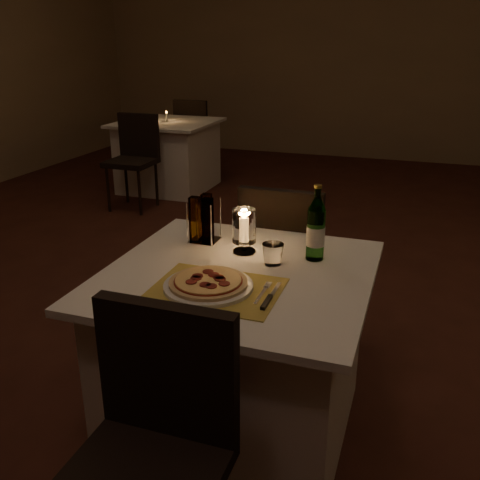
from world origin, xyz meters
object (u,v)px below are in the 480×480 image
(water_bottle, at_px, (316,230))
(plate, at_px, (208,286))
(main_table, at_px, (238,353))
(pizza, at_px, (208,282))
(tumbler, at_px, (273,254))
(neighbor_table_left, at_px, (168,155))
(chair_near, at_px, (154,433))
(hurricane_candle, at_px, (244,227))
(chair_far, at_px, (284,251))

(water_bottle, bearing_deg, plate, -127.26)
(main_table, distance_m, water_bottle, 0.59)
(pizza, bearing_deg, tumbler, 61.50)
(pizza, distance_m, neighbor_table_left, 4.16)
(plate, xyz_separation_m, pizza, (0.00, -0.00, 0.02))
(plate, height_order, pizza, pizza)
(main_table, distance_m, chair_near, 0.74)
(tumbler, bearing_deg, hurricane_candle, 150.98)
(chair_near, xyz_separation_m, tumbler, (0.11, 0.82, 0.23))
(main_table, bearing_deg, neighbor_table_left, 120.20)
(hurricane_candle, bearing_deg, pizza, -91.50)
(chair_far, bearing_deg, hurricane_candle, -94.38)
(chair_far, height_order, tumbler, chair_far)
(pizza, bearing_deg, hurricane_candle, 88.50)
(plate, relative_size, tumbler, 3.74)
(chair_near, distance_m, hurricane_candle, 0.95)
(chair_far, distance_m, neighbor_table_left, 3.42)
(tumbler, bearing_deg, water_bottle, 36.75)
(pizza, relative_size, tumbler, 3.27)
(plate, bearing_deg, neighbor_table_left, 118.35)
(hurricane_candle, bearing_deg, neighbor_table_left, 121.10)
(tumbler, distance_m, water_bottle, 0.20)
(chair_far, distance_m, water_bottle, 0.64)
(chair_far, bearing_deg, tumbler, -80.09)
(pizza, relative_size, neighbor_table_left, 0.28)
(chair_far, xyz_separation_m, neighbor_table_left, (-2.02, 2.75, -0.18))
(tumbler, bearing_deg, main_table, -134.70)
(main_table, height_order, pizza, pizza)
(plate, relative_size, hurricane_candle, 1.71)
(main_table, xyz_separation_m, chair_far, (0.00, 0.71, 0.18))
(pizza, height_order, hurricane_candle, hurricane_candle)
(main_table, distance_m, neighbor_table_left, 4.01)
(chair_far, xyz_separation_m, hurricane_candle, (-0.04, -0.53, 0.30))
(chair_near, relative_size, tumbler, 10.52)
(chair_near, xyz_separation_m, pizza, (-0.05, 0.53, 0.22))
(water_bottle, xyz_separation_m, neighbor_table_left, (-2.27, 3.25, -0.49))
(tumbler, bearing_deg, neighbor_table_left, 122.30)
(plate, xyz_separation_m, tumbler, (0.16, 0.29, 0.03))
(pizza, xyz_separation_m, hurricane_candle, (0.01, 0.37, 0.08))
(pizza, distance_m, water_bottle, 0.51)
(hurricane_candle, bearing_deg, main_table, -77.94)
(chair_far, height_order, pizza, chair_far)
(chair_near, height_order, hurricane_candle, hurricane_candle)
(chair_far, bearing_deg, main_table, -90.00)
(main_table, distance_m, plate, 0.42)
(chair_near, bearing_deg, chair_far, 90.00)
(chair_near, distance_m, water_bottle, 1.01)
(neighbor_table_left, bearing_deg, plate, -61.65)
(neighbor_table_left, bearing_deg, chair_near, -64.24)
(main_table, xyz_separation_m, tumbler, (0.11, 0.11, 0.41))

